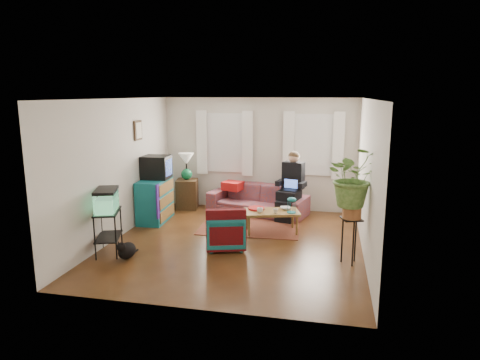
% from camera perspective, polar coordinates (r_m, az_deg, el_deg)
% --- Properties ---
extents(floor, '(4.50, 5.00, 0.01)m').
position_cam_1_polar(floor, '(7.91, -0.61, -8.40)').
color(floor, '#4F2B14').
rests_on(floor, ground).
extents(ceiling, '(4.50, 5.00, 0.01)m').
position_cam_1_polar(ceiling, '(7.44, -0.65, 10.78)').
color(ceiling, white).
rests_on(ceiling, wall_back).
extents(wall_back, '(4.50, 0.01, 2.60)m').
position_cam_1_polar(wall_back, '(10.00, 2.51, 3.46)').
color(wall_back, silver).
rests_on(wall_back, floor).
extents(wall_front, '(4.50, 0.01, 2.60)m').
position_cam_1_polar(wall_front, '(5.22, -6.65, -4.04)').
color(wall_front, silver).
rests_on(wall_front, floor).
extents(wall_left, '(0.01, 5.00, 2.60)m').
position_cam_1_polar(wall_left, '(8.35, -15.88, 1.45)').
color(wall_left, silver).
rests_on(wall_left, floor).
extents(wall_right, '(0.01, 5.00, 2.60)m').
position_cam_1_polar(wall_right, '(7.42, 16.58, 0.19)').
color(wall_right, silver).
rests_on(wall_right, floor).
extents(window_left, '(1.08, 0.04, 1.38)m').
position_cam_1_polar(window_left, '(10.11, -1.99, 4.99)').
color(window_left, white).
rests_on(window_left, wall_back).
extents(window_right, '(1.08, 0.04, 1.38)m').
position_cam_1_polar(window_right, '(9.82, 9.74, 4.64)').
color(window_right, white).
rests_on(window_right, wall_back).
extents(curtains_left, '(1.36, 0.06, 1.50)m').
position_cam_1_polar(curtains_left, '(10.03, -2.10, 4.93)').
color(curtains_left, white).
rests_on(curtains_left, wall_back).
extents(curtains_right, '(1.36, 0.06, 1.50)m').
position_cam_1_polar(curtains_right, '(9.74, 9.72, 4.58)').
color(curtains_right, white).
rests_on(curtains_right, wall_back).
extents(picture_frame, '(0.04, 0.32, 0.40)m').
position_cam_1_polar(picture_frame, '(9.01, -13.39, 6.45)').
color(picture_frame, '#3D2616').
rests_on(picture_frame, wall_left).
extents(area_rug, '(2.07, 1.69, 0.01)m').
position_cam_1_polar(area_rug, '(8.93, 1.46, -6.01)').
color(area_rug, brown).
rests_on(area_rug, floor).
extents(sofa, '(2.39, 1.44, 0.87)m').
position_cam_1_polar(sofa, '(9.71, 2.37, -1.96)').
color(sofa, brown).
rests_on(sofa, floor).
extents(seated_person, '(0.72, 0.81, 1.33)m').
position_cam_1_polar(seated_person, '(9.36, 6.85, -1.11)').
color(seated_person, black).
rests_on(seated_person, sofa).
extents(side_table, '(0.56, 0.56, 0.70)m').
position_cam_1_polar(side_table, '(10.22, -7.06, -1.86)').
color(side_table, '#3F2117').
rests_on(side_table, floor).
extents(table_lamp, '(0.42, 0.42, 0.64)m').
position_cam_1_polar(table_lamp, '(10.09, -7.15, 1.73)').
color(table_lamp, white).
rests_on(table_lamp, side_table).
extents(dresser, '(0.56, 1.04, 0.91)m').
position_cam_1_polar(dresser, '(9.31, -11.26, -2.64)').
color(dresser, '#116667').
rests_on(dresser, floor).
extents(crt_tv, '(0.58, 0.53, 0.49)m').
position_cam_1_polar(crt_tv, '(9.26, -11.09, 1.70)').
color(crt_tv, black).
rests_on(crt_tv, dresser).
extents(aquarium_stand, '(0.57, 0.75, 0.75)m').
position_cam_1_polar(aquarium_stand, '(7.64, -17.13, -6.69)').
color(aquarium_stand, black).
rests_on(aquarium_stand, floor).
extents(aquarium, '(0.51, 0.68, 0.39)m').
position_cam_1_polar(aquarium, '(7.49, -17.39, -2.54)').
color(aquarium, '#7FD899').
rests_on(aquarium, aquarium_stand).
extents(black_cat, '(0.29, 0.42, 0.34)m').
position_cam_1_polar(black_cat, '(7.39, -14.86, -8.86)').
color(black_cat, black).
rests_on(black_cat, floor).
extents(armchair, '(0.82, 0.79, 0.68)m').
position_cam_1_polar(armchair, '(7.60, -1.97, -6.54)').
color(armchair, '#12666E').
rests_on(armchair, floor).
extents(serape_throw, '(0.70, 0.35, 0.56)m').
position_cam_1_polar(serape_throw, '(7.30, -1.87, -6.12)').
color(serape_throw, '#9E0A0A').
rests_on(serape_throw, armchair).
extents(coffee_table, '(1.17, 0.84, 0.44)m').
position_cam_1_polar(coffee_table, '(8.45, 4.23, -5.57)').
color(coffee_table, brown).
rests_on(coffee_table, floor).
extents(cup_a, '(0.15, 0.15, 0.09)m').
position_cam_1_polar(cup_a, '(8.26, 2.69, -4.04)').
color(cup_a, white).
rests_on(cup_a, coffee_table).
extents(cup_b, '(0.12, 0.12, 0.09)m').
position_cam_1_polar(cup_b, '(8.22, 4.74, -4.15)').
color(cup_b, beige).
rests_on(cup_b, coffee_table).
extents(bowl, '(0.26, 0.26, 0.05)m').
position_cam_1_polar(bowl, '(8.52, 6.09, -3.76)').
color(bowl, white).
rests_on(bowl, coffee_table).
extents(snack_tray, '(0.40, 0.40, 0.04)m').
position_cam_1_polar(snack_tray, '(8.49, 2.19, -3.80)').
color(snack_tray, '#B21414').
rests_on(snack_tray, coffee_table).
extents(birdcage, '(0.21, 0.21, 0.31)m').
position_cam_1_polar(birdcage, '(8.27, 6.91, -3.32)').
color(birdcage, '#115B6B').
rests_on(birdcage, coffee_table).
extents(plant_stand, '(0.40, 0.40, 0.75)m').
position_cam_1_polar(plant_stand, '(7.12, 14.48, -7.86)').
color(plant_stand, black).
rests_on(plant_stand, floor).
extents(potted_plant, '(1.05, 0.98, 0.96)m').
position_cam_1_polar(potted_plant, '(6.88, 14.85, -0.78)').
color(potted_plant, '#599947').
rests_on(potted_plant, plant_stand).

